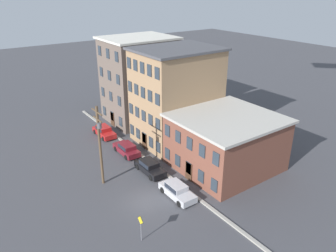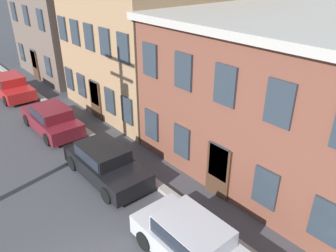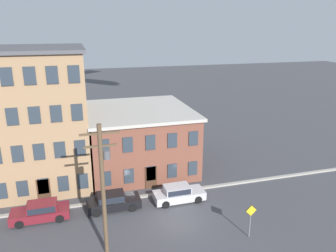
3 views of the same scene
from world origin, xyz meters
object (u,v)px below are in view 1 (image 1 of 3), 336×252
Objects in this scene: car_maroon at (127,148)px; car_black at (150,167)px; car_red at (104,131)px; utility_pole at (100,142)px; car_silver at (177,190)px; caution_sign at (141,224)px.

car_black is (5.58, -0.00, 0.00)m from car_maroon.
car_red is at bearing -179.90° from car_black.
car_silver is at bearing 37.85° from utility_pole.
car_maroon is at bearing 178.65° from car_silver.
car_black is 1.68× the size of caution_sign.
utility_pole reaches higher than car_silver.
car_maroon is (6.77, 0.03, 0.00)m from car_red.
caution_sign is 0.29× the size of utility_pole.
car_black is 1.00× the size of car_silver.
car_red is 1.00× the size of car_black.
car_silver is 9.48m from utility_pole.
car_silver is (5.64, -0.26, 0.00)m from car_black.
car_black is 0.49× the size of utility_pole.
car_silver is 1.68× the size of caution_sign.
car_black and car_silver have the same top height.
car_maroon and car_silver have the same top height.
utility_pole reaches higher than car_red.
car_maroon is at bearing 179.95° from car_black.
car_red is 13.28m from utility_pole.
utility_pole is at bearing 173.52° from caution_sign.
caution_sign is (8.98, -6.57, 0.98)m from car_black.
car_maroon is 1.00× the size of car_black.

